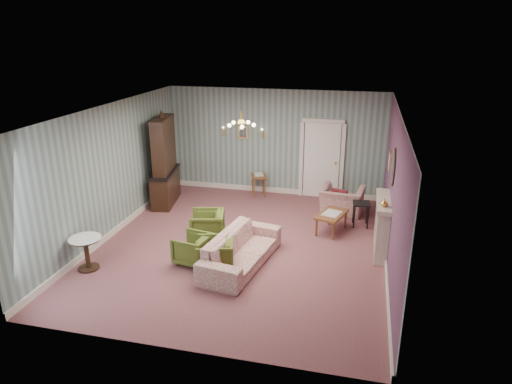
% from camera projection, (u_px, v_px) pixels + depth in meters
% --- Properties ---
extents(floor, '(7.00, 7.00, 0.00)m').
position_uv_depth(floor, '(243.00, 245.00, 9.86)').
color(floor, '#804A4F').
rests_on(floor, ground).
extents(ceiling, '(7.00, 7.00, 0.00)m').
position_uv_depth(ceiling, '(241.00, 111.00, 8.88)').
color(ceiling, white).
rests_on(ceiling, ground).
extents(wall_back, '(6.00, 0.00, 6.00)m').
position_uv_depth(wall_back, '(275.00, 143.00, 12.58)').
color(wall_back, slate).
rests_on(wall_back, ground).
extents(wall_front, '(6.00, 0.00, 6.00)m').
position_uv_depth(wall_front, '(175.00, 261.00, 6.17)').
color(wall_front, slate).
rests_on(wall_front, ground).
extents(wall_left, '(0.00, 7.00, 7.00)m').
position_uv_depth(wall_left, '(110.00, 172.00, 10.03)').
color(wall_left, slate).
rests_on(wall_left, ground).
extents(wall_right, '(0.00, 7.00, 7.00)m').
position_uv_depth(wall_right, '(394.00, 193.00, 8.72)').
color(wall_right, slate).
rests_on(wall_right, ground).
extents(wall_right_floral, '(0.00, 7.00, 7.00)m').
position_uv_depth(wall_right_floral, '(393.00, 193.00, 8.72)').
color(wall_right_floral, '#A35170').
rests_on(wall_right_floral, ground).
extents(door, '(1.12, 0.12, 2.16)m').
position_uv_depth(door, '(322.00, 159.00, 12.38)').
color(door, white).
rests_on(door, floor).
extents(olive_chair_a, '(0.81, 0.84, 0.71)m').
position_uv_depth(olive_chair_a, '(215.00, 253.00, 8.75)').
color(olive_chair_a, '#4F5D20').
rests_on(olive_chair_a, floor).
extents(olive_chair_b, '(0.70, 0.73, 0.65)m').
position_uv_depth(olive_chair_b, '(193.00, 247.00, 9.04)').
color(olive_chair_b, '#4F5D20').
rests_on(olive_chair_b, floor).
extents(olive_chair_c, '(0.82, 0.85, 0.73)m').
position_uv_depth(olive_chair_c, '(207.00, 224.00, 10.01)').
color(olive_chair_c, '#4F5D20').
rests_on(olive_chair_c, floor).
extents(sofa_chintz, '(1.01, 2.31, 0.87)m').
position_uv_depth(sofa_chintz, '(241.00, 244.00, 8.93)').
color(sofa_chintz, '#903A46').
rests_on(sofa_chintz, floor).
extents(wingback_chair, '(1.11, 0.79, 0.90)m').
position_uv_depth(wingback_chair, '(342.00, 196.00, 11.46)').
color(wingback_chair, '#903A46').
rests_on(wingback_chair, floor).
extents(dresser, '(0.75, 1.52, 2.43)m').
position_uv_depth(dresser, '(164.00, 159.00, 11.89)').
color(dresser, black).
rests_on(dresser, floor).
extents(fireplace, '(0.30, 1.40, 1.16)m').
position_uv_depth(fireplace, '(382.00, 226.00, 9.41)').
color(fireplace, beige).
rests_on(fireplace, floor).
extents(mantel_vase, '(0.15, 0.15, 0.15)m').
position_uv_depth(mantel_vase, '(384.00, 203.00, 8.83)').
color(mantel_vase, gold).
rests_on(mantel_vase, fireplace).
extents(oval_mirror, '(0.04, 0.76, 0.84)m').
position_uv_depth(oval_mirror, '(393.00, 167.00, 8.96)').
color(oval_mirror, white).
rests_on(oval_mirror, wall_right).
extents(framed_print, '(0.04, 0.34, 0.42)m').
position_uv_depth(framed_print, '(390.00, 161.00, 10.28)').
color(framed_print, gold).
rests_on(framed_print, wall_right).
extents(coffee_table, '(0.75, 1.01, 0.46)m').
position_uv_depth(coffee_table, '(331.00, 223.00, 10.45)').
color(coffee_table, brown).
rests_on(coffee_table, floor).
extents(side_table_black, '(0.42, 0.42, 0.59)m').
position_uv_depth(side_table_black, '(361.00, 214.00, 10.74)').
color(side_table_black, black).
rests_on(side_table_black, floor).
extents(pedestal_table, '(0.73, 0.73, 0.66)m').
position_uv_depth(pedestal_table, '(87.00, 253.00, 8.79)').
color(pedestal_table, black).
rests_on(pedestal_table, floor).
extents(nesting_table, '(0.53, 0.60, 0.65)m').
position_uv_depth(nesting_table, '(259.00, 184.00, 12.72)').
color(nesting_table, brown).
rests_on(nesting_table, floor).
extents(gilt_mirror_back, '(0.28, 0.06, 0.36)m').
position_uv_depth(gilt_mirror_back, '(243.00, 132.00, 12.65)').
color(gilt_mirror_back, gold).
rests_on(gilt_mirror_back, wall_back).
extents(sconce_left, '(0.16, 0.12, 0.30)m').
position_uv_depth(sconce_left, '(224.00, 131.00, 12.76)').
color(sconce_left, gold).
rests_on(sconce_left, wall_back).
extents(sconce_right, '(0.16, 0.12, 0.30)m').
position_uv_depth(sconce_right, '(262.00, 133.00, 12.52)').
color(sconce_right, gold).
rests_on(sconce_right, wall_back).
extents(chandelier, '(0.56, 0.56, 0.36)m').
position_uv_depth(chandelier, '(241.00, 124.00, 8.98)').
color(chandelier, gold).
rests_on(chandelier, ceiling).
extents(burgundy_cushion, '(0.41, 0.28, 0.39)m').
position_uv_depth(burgundy_cushion, '(340.00, 197.00, 11.32)').
color(burgundy_cushion, maroon).
rests_on(burgundy_cushion, wingback_chair).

